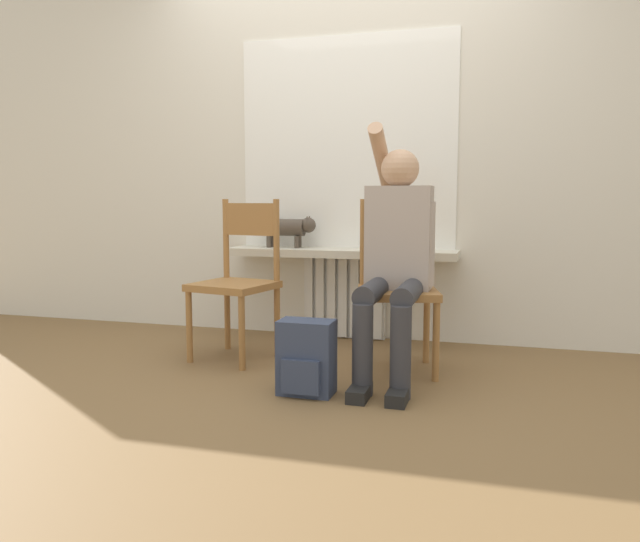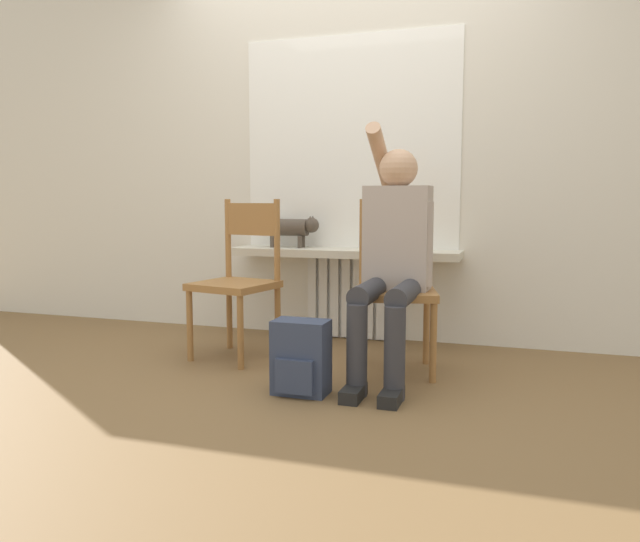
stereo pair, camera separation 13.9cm
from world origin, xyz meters
name	(u,v)px [view 2 (the right image)]	position (x,y,z in m)	size (l,w,h in m)	color
ground_plane	(284,385)	(0.00, 0.00, 0.00)	(12.00, 12.00, 0.00)	brown
wall_with_window	(351,135)	(0.00, 1.23, 1.35)	(7.00, 0.06, 2.70)	silver
radiator	(347,297)	(0.00, 1.15, 0.28)	(0.55, 0.08, 0.56)	silver
windowsill	(343,253)	(0.00, 1.05, 0.58)	(1.50, 0.30, 0.05)	beige
window_glass	(350,143)	(0.00, 1.20, 1.30)	(1.44, 0.01, 1.38)	white
chair_left	(239,278)	(-0.47, 0.46, 0.47)	(0.49, 0.49, 0.93)	#9E6B38
chair_right	(396,284)	(0.47, 0.46, 0.47)	(0.50, 0.50, 0.93)	#9E6B38
person	(393,251)	(0.48, 0.33, 0.66)	(0.36, 1.03, 1.32)	#333338
cat	(292,227)	(-0.37, 1.07, 0.74)	(0.50, 0.11, 0.22)	#4C4238
backpack	(301,358)	(0.12, -0.10, 0.17)	(0.26, 0.19, 0.36)	#333D56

